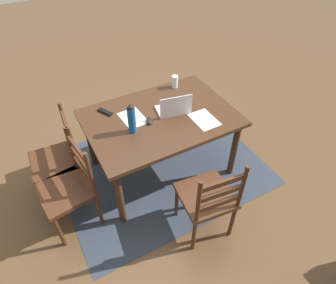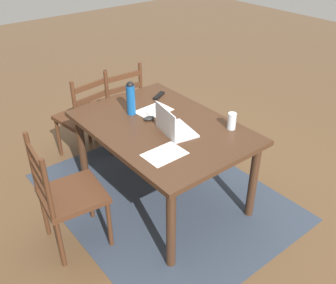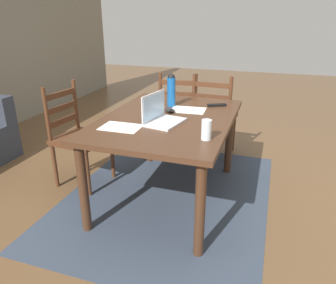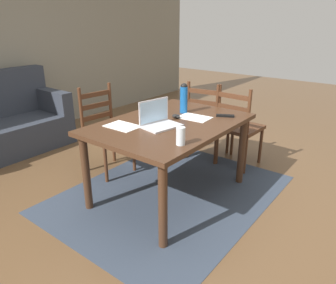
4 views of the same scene
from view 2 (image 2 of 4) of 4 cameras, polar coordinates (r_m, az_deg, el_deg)
name	(u,v)px [view 2 (image 2 of 4)]	position (r m, az deg, el deg)	size (l,w,h in m)	color
ground_plane	(163,196)	(3.54, -0.78, -8.08)	(14.00, 14.00, 0.00)	brown
area_rug	(163,196)	(3.54, -0.78, -8.04)	(2.20, 1.73, 0.01)	#333D4C
dining_table	(162,135)	(3.16, -0.87, 1.09)	(1.46, 1.02, 0.74)	#422819
chair_right_near	(118,106)	(4.10, -7.42, 5.30)	(0.46, 0.46, 0.95)	#4C2B19
chair_far_head	(67,195)	(2.91, -14.84, -7.70)	(0.49, 0.49, 0.95)	#4C2B19
chair_right_far	(84,117)	(3.93, -12.37, 3.60)	(0.50, 0.50, 0.95)	#4C2B19
laptop	(172,126)	(2.98, 0.63, 2.33)	(0.36, 0.28, 0.23)	silver
water_bottle	(131,97)	(3.25, -5.59, 6.64)	(0.07, 0.07, 0.29)	#145199
drinking_glass	(232,121)	(3.08, 9.50, 3.10)	(0.07, 0.07, 0.14)	silver
computer_mouse	(149,118)	(3.19, -2.82, 3.55)	(0.06, 0.10, 0.03)	black
tv_remote	(159,96)	(3.61, -1.38, 6.93)	(0.04, 0.17, 0.02)	black
paper_stack_left	(165,154)	(2.75, -0.52, -1.82)	(0.21, 0.30, 0.00)	white
paper_stack_right	(154,111)	(3.35, -2.13, 4.70)	(0.21, 0.30, 0.00)	white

